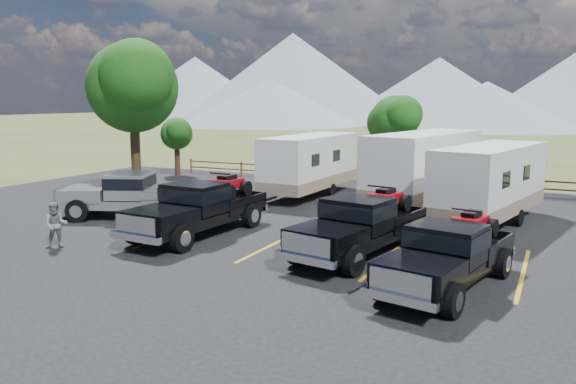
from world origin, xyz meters
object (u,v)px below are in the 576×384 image
at_px(person_b, 56,225).
at_px(trailer_right, 490,183).
at_px(rig_center, 361,224).
at_px(rig_right, 449,253).
at_px(pickup_silver, 135,194).
at_px(trailer_center, 424,168).
at_px(tree_big_nw, 132,87).
at_px(person_a, 176,214).
at_px(trailer_left, 310,164).
at_px(rig_left, 200,207).

bearing_deg(person_b, trailer_right, -2.72).
height_order(rig_center, trailer_right, trailer_right).
bearing_deg(trailer_right, rig_right, -77.88).
bearing_deg(pickup_silver, trailer_center, 103.41).
distance_m(tree_big_nw, person_a, 10.35).
bearing_deg(tree_big_nw, trailer_left, 30.52).
relative_size(rig_left, person_a, 3.64).
bearing_deg(rig_left, trailer_left, 92.28).
distance_m(trailer_center, person_a, 11.99).
relative_size(rig_center, trailer_right, 0.72).
bearing_deg(trailer_right, pickup_silver, -146.49).
bearing_deg(pickup_silver, person_b, -12.48).
bearing_deg(rig_right, pickup_silver, 177.46).
xyz_separation_m(rig_center, trailer_right, (3.15, 6.61, 0.64)).
bearing_deg(person_b, trailer_center, 11.48).
bearing_deg(trailer_left, tree_big_nw, -147.31).
distance_m(person_a, person_b, 4.02).
xyz_separation_m(tree_big_nw, pickup_silver, (3.22, -3.83, -4.56)).
bearing_deg(rig_left, tree_big_nw, 148.77).
height_order(rig_left, person_a, rig_left).
bearing_deg(rig_center, person_b, -148.35).
height_order(tree_big_nw, person_a, tree_big_nw).
distance_m(trailer_right, pickup_silver, 14.62).
xyz_separation_m(trailer_left, person_b, (-3.48, -13.32, -0.86)).
height_order(trailer_center, person_b, trailer_center).
distance_m(tree_big_nw, trailer_right, 17.33).
distance_m(rig_left, trailer_left, 9.68).
distance_m(rig_center, trailer_center, 9.10).
relative_size(tree_big_nw, trailer_right, 0.86).
xyz_separation_m(rig_left, rig_right, (9.36, -2.03, -0.11)).
height_order(trailer_center, trailer_right, trailer_center).
relative_size(trailer_center, trailer_right, 1.10).
xyz_separation_m(rig_left, person_b, (-3.28, -3.66, -0.27)).
distance_m(rig_left, rig_center, 6.22).
xyz_separation_m(rig_right, person_a, (-9.78, 1.18, -0.03)).
distance_m(tree_big_nw, pickup_silver, 6.77).
distance_m(trailer_left, trailer_center, 6.04).
distance_m(trailer_center, pickup_silver, 13.04).
bearing_deg(rig_center, person_a, -161.99).
distance_m(tree_big_nw, rig_left, 10.12).
bearing_deg(pickup_silver, trailer_right, 88.09).
bearing_deg(trailer_left, rig_left, -88.97).
relative_size(tree_big_nw, rig_left, 1.18).
distance_m(tree_big_nw, trailer_left, 9.70).
distance_m(rig_left, trailer_center, 11.04).
xyz_separation_m(rig_left, pickup_silver, (-4.23, 1.33, -0.05)).
height_order(tree_big_nw, trailer_left, tree_big_nw).
bearing_deg(rig_center, rig_right, -22.91).
distance_m(rig_center, person_a, 6.70).
xyz_separation_m(rig_right, trailer_center, (-3.16, 11.13, 0.87)).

